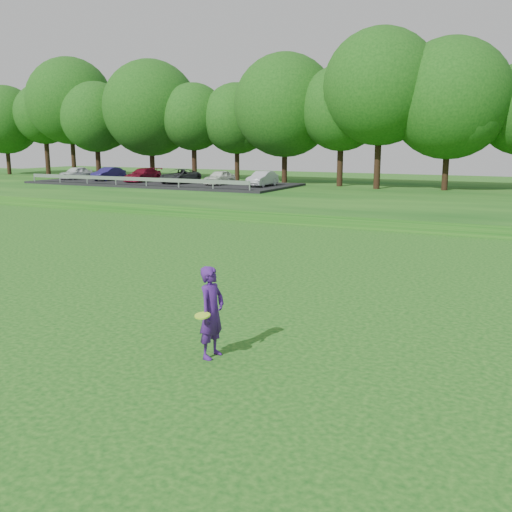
% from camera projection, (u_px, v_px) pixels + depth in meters
% --- Properties ---
extents(ground, '(140.00, 140.00, 0.00)m').
position_uv_depth(ground, '(169.00, 364.00, 11.31)').
color(ground, '#0D4712').
rests_on(ground, ground).
extents(berm, '(130.00, 30.00, 0.60)m').
position_uv_depth(berm, '(443.00, 199.00, 41.06)').
color(berm, '#0D4712').
rests_on(berm, ground).
extents(walking_path, '(130.00, 1.60, 0.04)m').
position_uv_depth(walking_path, '(398.00, 228.00, 28.84)').
color(walking_path, gray).
rests_on(walking_path, ground).
extents(treeline, '(104.00, 7.00, 15.00)m').
position_uv_depth(treeline, '(458.00, 91.00, 43.03)').
color(treeline, '#12440F').
rests_on(treeline, berm).
extents(parking_lot, '(24.00, 9.00, 1.38)m').
position_uv_depth(parking_lot, '(160.00, 179.00, 50.40)').
color(parking_lot, black).
rests_on(parking_lot, berm).
extents(woman, '(0.48, 0.93, 1.90)m').
position_uv_depth(woman, '(212.00, 312.00, 11.51)').
color(woman, '#441A75').
rests_on(woman, ground).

